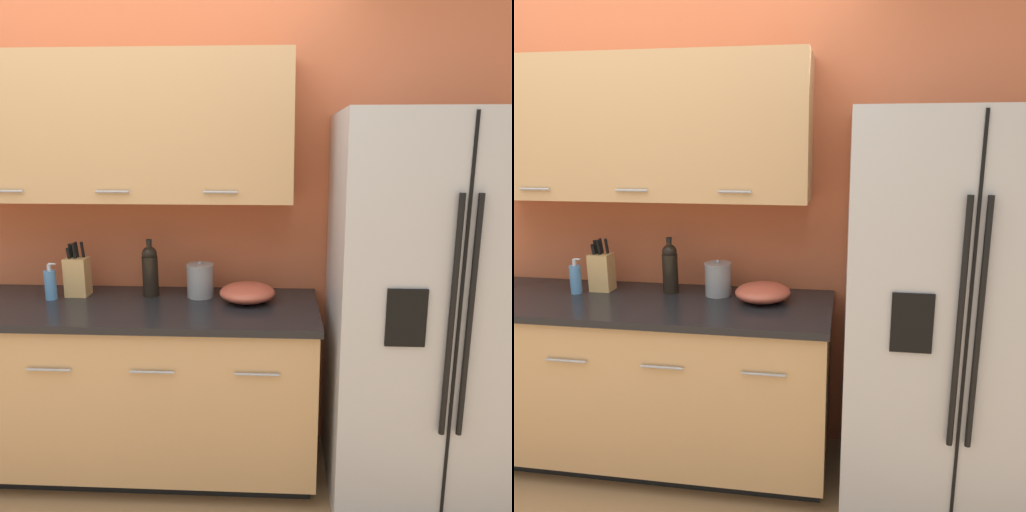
% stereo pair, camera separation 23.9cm
% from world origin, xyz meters
% --- Properties ---
extents(wall_back, '(10.00, 0.39, 2.60)m').
position_xyz_m(wall_back, '(0.03, 0.98, 1.40)').
color(wall_back, '#BC5B38').
rests_on(wall_back, ground_plane).
extents(counter_unit, '(1.97, 0.64, 0.90)m').
position_xyz_m(counter_unit, '(0.12, 0.68, 0.46)').
color(counter_unit, black).
rests_on(counter_unit, ground_plane).
extents(refrigerator, '(0.93, 0.76, 1.82)m').
position_xyz_m(refrigerator, '(1.63, 0.62, 0.91)').
color(refrigerator, '#B2B2B5').
rests_on(refrigerator, ground_plane).
extents(knife_block, '(0.11, 0.10, 0.28)m').
position_xyz_m(knife_block, '(-0.14, 0.80, 1.01)').
color(knife_block, tan).
rests_on(knife_block, counter_unit).
extents(wine_bottle, '(0.08, 0.08, 0.30)m').
position_xyz_m(wine_bottle, '(0.24, 0.81, 1.04)').
color(wine_bottle, black).
rests_on(wine_bottle, counter_unit).
extents(soap_dispenser, '(0.06, 0.06, 0.19)m').
position_xyz_m(soap_dispenser, '(-0.25, 0.73, 0.98)').
color(soap_dispenser, '#4C7FB2').
rests_on(soap_dispenser, counter_unit).
extents(steel_canister, '(0.14, 0.14, 0.19)m').
position_xyz_m(steel_canister, '(0.50, 0.81, 0.99)').
color(steel_canister, gray).
rests_on(steel_canister, counter_unit).
extents(mixing_bowl, '(0.28, 0.28, 0.09)m').
position_xyz_m(mixing_bowl, '(0.75, 0.74, 0.95)').
color(mixing_bowl, '#B24C38').
rests_on(mixing_bowl, counter_unit).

